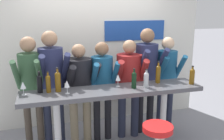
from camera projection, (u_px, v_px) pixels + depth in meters
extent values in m
cube|color=silver|center=(94.00, 56.00, 4.58)|extent=(4.10, 0.10, 2.49)
cube|color=#1E479E|center=(135.00, 30.00, 4.62)|extent=(1.17, 0.02, 0.36)
cube|color=#4C4C51|center=(113.00, 91.00, 3.42)|extent=(2.50, 0.49, 0.06)
cylinder|color=silver|center=(58.00, 130.00, 3.33)|extent=(0.09, 0.09, 0.95)
cylinder|color=silver|center=(163.00, 117.00, 3.74)|extent=(0.09, 0.09, 0.95)
cylinder|color=red|center=(158.00, 128.00, 2.90)|extent=(0.36, 0.36, 0.07)
cylinder|color=#473D33|center=(28.00, 122.00, 3.78)|extent=(0.10, 0.10, 0.82)
cylinder|color=#473D33|center=(40.00, 121.00, 3.80)|extent=(0.10, 0.10, 0.82)
cylinder|color=#335638|center=(30.00, 75.00, 3.61)|extent=(0.36, 0.36, 0.65)
sphere|color=#9E7556|center=(28.00, 44.00, 3.51)|extent=(0.22, 0.22, 0.22)
cylinder|color=#335638|center=(17.00, 75.00, 3.43)|extent=(0.13, 0.39, 0.50)
cylinder|color=#335638|center=(39.00, 75.00, 3.47)|extent=(0.13, 0.39, 0.50)
cylinder|color=#23283D|center=(48.00, 119.00, 3.84)|extent=(0.12, 0.12, 0.85)
cylinder|color=#23283D|center=(61.00, 117.00, 3.92)|extent=(0.12, 0.12, 0.85)
cylinder|color=#23284C|center=(51.00, 70.00, 3.70)|extent=(0.41, 0.41, 0.68)
sphere|color=#9E7556|center=(49.00, 39.00, 3.58)|extent=(0.23, 0.23, 0.23)
cylinder|color=#23284C|center=(41.00, 71.00, 3.47)|extent=(0.15, 0.41, 0.52)
cylinder|color=#23284C|center=(65.00, 68.00, 3.61)|extent=(0.15, 0.41, 0.52)
cylinder|color=gray|center=(74.00, 121.00, 3.88)|extent=(0.13, 0.13, 0.76)
cylinder|color=gray|center=(87.00, 119.00, 3.97)|extent=(0.13, 0.13, 0.76)
cylinder|color=black|center=(79.00, 78.00, 3.76)|extent=(0.46, 0.46, 0.60)
sphere|color=#9E7556|center=(78.00, 51.00, 3.66)|extent=(0.21, 0.21, 0.21)
cylinder|color=black|center=(70.00, 80.00, 3.54)|extent=(0.16, 0.38, 0.47)
cylinder|color=black|center=(94.00, 76.00, 3.71)|extent=(0.16, 0.38, 0.47)
cylinder|color=black|center=(97.00, 118.00, 3.99)|extent=(0.11, 0.11, 0.77)
cylinder|color=black|center=(108.00, 116.00, 4.04)|extent=(0.11, 0.11, 0.77)
cylinder|color=#19517A|center=(102.00, 76.00, 3.85)|extent=(0.35, 0.35, 0.61)
sphere|color=brown|center=(102.00, 49.00, 3.75)|extent=(0.21, 0.21, 0.21)
cylinder|color=#19517A|center=(94.00, 76.00, 3.65)|extent=(0.09, 0.37, 0.47)
cylinder|color=#19517A|center=(115.00, 75.00, 3.75)|extent=(0.09, 0.37, 0.47)
cylinder|color=#23283D|center=(122.00, 115.00, 4.10)|extent=(0.13, 0.13, 0.78)
cylinder|color=#23283D|center=(135.00, 114.00, 4.13)|extent=(0.13, 0.13, 0.78)
cylinder|color=maroon|center=(129.00, 74.00, 3.95)|extent=(0.44, 0.44, 0.61)
sphere|color=#9E7556|center=(129.00, 47.00, 3.85)|extent=(0.21, 0.21, 0.21)
cylinder|color=maroon|center=(119.00, 74.00, 3.76)|extent=(0.13, 0.39, 0.48)
cylinder|color=maroon|center=(143.00, 73.00, 3.83)|extent=(0.13, 0.39, 0.48)
cylinder|color=black|center=(140.00, 109.00, 4.25)|extent=(0.12, 0.12, 0.85)
cylinder|color=black|center=(150.00, 107.00, 4.32)|extent=(0.12, 0.12, 0.85)
cylinder|color=#23284C|center=(146.00, 64.00, 4.10)|extent=(0.40, 0.40, 0.68)
sphere|color=brown|center=(147.00, 36.00, 3.99)|extent=(0.23, 0.23, 0.23)
cylinder|color=#23284C|center=(142.00, 64.00, 3.88)|extent=(0.13, 0.41, 0.52)
cylinder|color=#23284C|center=(161.00, 63.00, 4.00)|extent=(0.13, 0.41, 0.52)
cylinder|color=#23283D|center=(160.00, 108.00, 4.36)|extent=(0.11, 0.11, 0.78)
cylinder|color=#23283D|center=(169.00, 107.00, 4.41)|extent=(0.11, 0.11, 0.78)
cylinder|color=#19517A|center=(167.00, 69.00, 4.22)|extent=(0.34, 0.34, 0.62)
sphere|color=#D6AD89|center=(168.00, 43.00, 4.11)|extent=(0.21, 0.21, 0.21)
cylinder|color=#19517A|center=(162.00, 69.00, 4.02)|extent=(0.08, 0.37, 0.48)
cylinder|color=#19517A|center=(180.00, 68.00, 4.10)|extent=(0.08, 0.37, 0.48)
cylinder|color=#B7BCC1|center=(146.00, 81.00, 3.47)|extent=(0.07, 0.07, 0.18)
sphere|color=#B7BCC1|center=(146.00, 75.00, 3.44)|extent=(0.07, 0.07, 0.07)
cylinder|color=#B7BCC1|center=(146.00, 72.00, 3.44)|extent=(0.03, 0.03, 0.06)
cylinder|color=black|center=(147.00, 70.00, 3.43)|extent=(0.03, 0.03, 0.01)
cylinder|color=brown|center=(158.00, 75.00, 3.67)|extent=(0.07, 0.07, 0.23)
sphere|color=brown|center=(158.00, 68.00, 3.64)|extent=(0.07, 0.07, 0.07)
cylinder|color=brown|center=(158.00, 65.00, 3.63)|extent=(0.03, 0.03, 0.08)
cylinder|color=black|center=(159.00, 62.00, 3.62)|extent=(0.03, 0.03, 0.02)
cylinder|color=brown|center=(192.00, 78.00, 3.61)|extent=(0.07, 0.07, 0.19)
sphere|color=brown|center=(192.00, 71.00, 3.59)|extent=(0.07, 0.07, 0.07)
cylinder|color=brown|center=(193.00, 69.00, 3.58)|extent=(0.03, 0.03, 0.07)
cylinder|color=black|center=(193.00, 66.00, 3.57)|extent=(0.03, 0.03, 0.01)
cylinder|color=brown|center=(48.00, 85.00, 3.25)|extent=(0.06, 0.06, 0.20)
sphere|color=brown|center=(48.00, 78.00, 3.23)|extent=(0.06, 0.06, 0.06)
cylinder|color=brown|center=(48.00, 75.00, 3.22)|extent=(0.02, 0.02, 0.07)
cylinder|color=black|center=(48.00, 72.00, 3.21)|extent=(0.03, 0.03, 0.01)
cylinder|color=black|center=(40.00, 85.00, 3.24)|extent=(0.07, 0.07, 0.20)
sphere|color=black|center=(39.00, 78.00, 3.21)|extent=(0.07, 0.07, 0.07)
cylinder|color=black|center=(39.00, 75.00, 3.20)|extent=(0.03, 0.03, 0.07)
cylinder|color=black|center=(39.00, 72.00, 3.19)|extent=(0.03, 0.03, 0.01)
cylinder|color=black|center=(134.00, 81.00, 3.42)|extent=(0.07, 0.07, 0.20)
sphere|color=black|center=(134.00, 74.00, 3.40)|extent=(0.07, 0.07, 0.07)
cylinder|color=black|center=(134.00, 72.00, 3.39)|extent=(0.03, 0.03, 0.07)
cylinder|color=black|center=(134.00, 69.00, 3.38)|extent=(0.03, 0.03, 0.01)
cylinder|color=brown|center=(58.00, 83.00, 3.28)|extent=(0.08, 0.08, 0.23)
sphere|color=brown|center=(57.00, 75.00, 3.25)|extent=(0.08, 0.08, 0.08)
cylinder|color=brown|center=(57.00, 72.00, 3.24)|extent=(0.03, 0.03, 0.08)
cylinder|color=black|center=(57.00, 68.00, 3.23)|extent=(0.03, 0.03, 0.02)
cylinder|color=silver|center=(24.00, 95.00, 3.17)|extent=(0.06, 0.06, 0.01)
cylinder|color=silver|center=(24.00, 92.00, 3.16)|extent=(0.01, 0.01, 0.08)
cone|color=silver|center=(23.00, 85.00, 3.14)|extent=(0.07, 0.07, 0.09)
cylinder|color=silver|center=(67.00, 93.00, 3.22)|extent=(0.06, 0.06, 0.01)
cylinder|color=silver|center=(67.00, 90.00, 3.21)|extent=(0.01, 0.01, 0.08)
cone|color=silver|center=(67.00, 84.00, 3.19)|extent=(0.07, 0.07, 0.09)
cylinder|color=silver|center=(118.00, 86.00, 3.52)|extent=(0.06, 0.06, 0.01)
cylinder|color=silver|center=(118.00, 83.00, 3.51)|extent=(0.01, 0.01, 0.08)
cone|color=silver|center=(118.00, 77.00, 3.49)|extent=(0.07, 0.07, 0.09)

